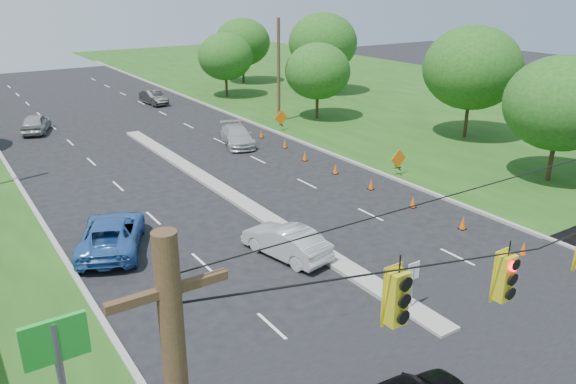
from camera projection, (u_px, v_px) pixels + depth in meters
grass_right at (546, 129)px, 47.89m from camera, size 40.00×160.00×0.06m
curb_left at (17, 183)px, 35.06m from camera, size 0.25×110.00×0.16m
curb_right at (287, 137)px, 45.47m from camera, size 0.25×110.00×0.16m
median at (228, 194)px, 33.22m from camera, size 1.00×34.00×0.18m
median_sign at (413, 277)px, 20.98m from camera, size 0.55×0.06×2.05m
utility_pole_far_right at (279, 71)px, 49.03m from camera, size 0.28×0.28×9.00m
cone_1 at (523, 248)px, 25.70m from camera, size 0.32×0.32×0.70m
cone_2 at (463, 223)px, 28.44m from camera, size 0.32×0.32×0.70m
cone_3 at (413, 202)px, 31.18m from camera, size 0.32×0.32×0.70m
cone_4 at (371, 184)px, 33.92m from camera, size 0.32×0.32×0.70m
cone_5 at (335, 169)px, 36.65m from camera, size 0.32×0.32×0.70m
cone_6 at (305, 156)px, 39.39m from camera, size 0.32×0.32×0.70m
cone_7 at (285, 143)px, 42.44m from camera, size 0.32×0.32×0.70m
cone_8 at (261, 134)px, 45.17m from camera, size 0.32×0.32×0.70m
cone_9 at (240, 125)px, 47.91m from camera, size 0.32×0.32×0.70m
work_sign_1 at (398, 160)px, 36.06m from camera, size 1.27×0.58×1.37m
work_sign_2 at (281, 118)px, 47.01m from camera, size 1.27×0.58×1.37m
tree_7 at (561, 103)px, 33.72m from camera, size 6.72×6.72×7.84m
tree_8 at (472, 68)px, 43.38m from camera, size 7.56×7.56×8.82m
tree_9 at (318, 71)px, 50.11m from camera, size 5.88×5.88×6.86m
tree_10 at (323, 43)px, 61.62m from camera, size 7.56×7.56×8.82m
tree_11 at (243, 42)px, 68.38m from camera, size 6.72×6.72×7.84m
tree_12 at (225, 57)px, 60.03m from camera, size 5.88×5.88×6.86m
white_sedan at (286, 241)px, 25.50m from camera, size 2.48×4.74×1.49m
blue_pickup at (112, 234)px, 26.15m from camera, size 4.78×6.34×1.60m
silver_car_far at (237, 136)px, 43.10m from camera, size 3.42×5.42×1.46m
silver_car_oncoming at (36, 123)px, 46.73m from camera, size 3.35×4.95×1.56m
dark_car_receding at (154, 97)px, 57.60m from camera, size 1.76×4.31×1.39m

